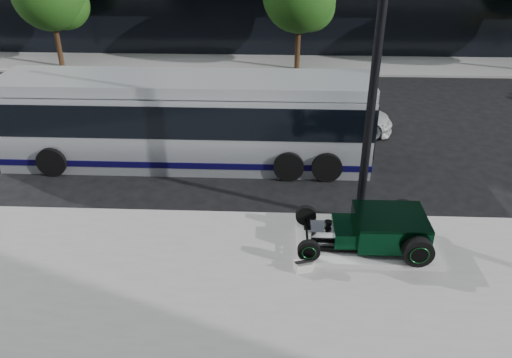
{
  "coord_description": "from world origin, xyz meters",
  "views": [
    {
      "loc": [
        -0.04,
        -13.91,
        7.46
      ],
      "look_at": [
        -0.56,
        -2.05,
        1.2
      ],
      "focal_mm": 35.0,
      "sensor_mm": 36.0,
      "label": 1
    }
  ],
  "objects_px": {
    "lamppost": "(372,100)",
    "transit_bus": "(187,120)",
    "white_sedan": "(332,115)",
    "hot_rod": "(380,228)"
  },
  "relations": [
    {
      "from": "hot_rod",
      "to": "lamppost",
      "type": "relative_size",
      "value": 0.44
    },
    {
      "from": "lamppost",
      "to": "hot_rod",
      "type": "bearing_deg",
      "value": -77.73
    },
    {
      "from": "transit_bus",
      "to": "white_sedan",
      "type": "relative_size",
      "value": 2.65
    },
    {
      "from": "hot_rod",
      "to": "white_sedan",
      "type": "height_order",
      "value": "white_sedan"
    },
    {
      "from": "lamppost",
      "to": "transit_bus",
      "type": "xyz_separation_m",
      "value": [
        -5.28,
        3.72,
        -2.03
      ]
    },
    {
      "from": "hot_rod",
      "to": "white_sedan",
      "type": "distance_m",
      "value": 7.96
    },
    {
      "from": "white_sedan",
      "to": "hot_rod",
      "type": "bearing_deg",
      "value": -174.56
    },
    {
      "from": "lamppost",
      "to": "transit_bus",
      "type": "bearing_deg",
      "value": 144.84
    },
    {
      "from": "hot_rod",
      "to": "lamppost",
      "type": "xyz_separation_m",
      "value": [
        -0.3,
        1.36,
        2.82
      ]
    },
    {
      "from": "hot_rod",
      "to": "transit_bus",
      "type": "relative_size",
      "value": 0.27
    }
  ]
}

